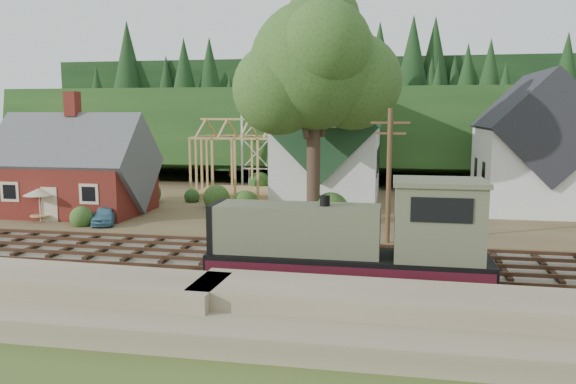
% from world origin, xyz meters
% --- Properties ---
extents(ground, '(140.00, 140.00, 0.00)m').
position_xyz_m(ground, '(0.00, 0.00, 0.00)').
color(ground, '#384C1E').
rests_on(ground, ground).
extents(embankment, '(64.00, 5.00, 1.60)m').
position_xyz_m(embankment, '(0.00, -8.50, 0.00)').
color(embankment, '#7F7259').
rests_on(embankment, ground).
extents(railroad_bed, '(64.00, 11.00, 0.16)m').
position_xyz_m(railroad_bed, '(0.00, 0.00, 0.08)').
color(railroad_bed, '#726B5B').
rests_on(railroad_bed, ground).
extents(village_flat, '(64.00, 26.00, 0.30)m').
position_xyz_m(village_flat, '(0.00, 18.00, 0.15)').
color(village_flat, brown).
rests_on(village_flat, ground).
extents(hillside, '(70.00, 28.96, 12.74)m').
position_xyz_m(hillside, '(0.00, 42.00, 0.00)').
color(hillside, '#1E3F19').
rests_on(hillside, ground).
extents(ridge, '(80.00, 20.00, 12.00)m').
position_xyz_m(ridge, '(0.00, 58.00, 0.00)').
color(ridge, black).
rests_on(ridge, ground).
extents(depot, '(10.80, 7.41, 9.00)m').
position_xyz_m(depot, '(-16.00, 11.00, 3.21)').
color(depot, maroon).
rests_on(depot, village_flat).
extents(church, '(8.40, 15.17, 13.00)m').
position_xyz_m(church, '(2.00, 19.68, 5.18)').
color(church, silver).
rests_on(church, village_flat).
extents(farmhouse, '(8.40, 10.80, 10.60)m').
position_xyz_m(farmhouse, '(18.00, 19.00, 4.87)').
color(farmhouse, silver).
rests_on(farmhouse, village_flat).
extents(timber_frame, '(8.20, 6.20, 6.99)m').
position_xyz_m(timber_frame, '(-6.00, 22.00, 3.27)').
color(timber_frame, tan).
rests_on(timber_frame, village_flat).
extents(lattice_tower, '(3.20, 3.20, 12.12)m').
position_xyz_m(lattice_tower, '(-6.00, 28.00, 10.03)').
color(lattice_tower, silver).
rests_on(lattice_tower, village_flat).
extents(big_tree, '(10.90, 8.40, 14.70)m').
position_xyz_m(big_tree, '(2.17, 10.08, 10.22)').
color(big_tree, '#38281E').
rests_on(big_tree, village_flat).
extents(telegraph_pole_near, '(2.20, 0.28, 8.00)m').
position_xyz_m(telegraph_pole_near, '(7.00, 5.20, 4.25)').
color(telegraph_pole_near, '#4C331E').
rests_on(telegraph_pole_near, ground).
extents(locomotive, '(12.04, 3.01, 4.81)m').
position_xyz_m(locomotive, '(5.77, -3.00, 2.13)').
color(locomotive, black).
rests_on(locomotive, railroad_bed).
extents(car_blue, '(2.49, 3.82, 1.21)m').
position_xyz_m(car_blue, '(-11.83, 7.41, 0.91)').
color(car_blue, '#5191AE').
rests_on(car_blue, village_flat).
extents(car_red, '(4.39, 2.22, 1.19)m').
position_xyz_m(car_red, '(18.45, 17.09, 0.90)').
color(car_red, '#AA180D').
rests_on(car_red, village_flat).
extents(patio_set, '(2.09, 2.09, 2.32)m').
position_xyz_m(patio_set, '(-16.65, 7.35, 2.28)').
color(patio_set, silver).
rests_on(patio_set, village_flat).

